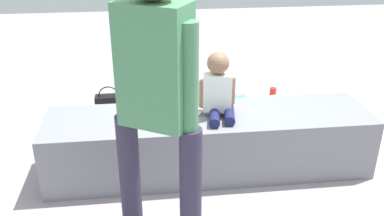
{
  "coord_description": "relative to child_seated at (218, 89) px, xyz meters",
  "views": [
    {
      "loc": [
        -0.47,
        -2.84,
        1.86
      ],
      "look_at": [
        -0.18,
        -0.39,
        0.72
      ],
      "focal_mm": 39.86,
      "sensor_mm": 36.0,
      "label": 1
    }
  ],
  "objects": [
    {
      "name": "handbag_brown_canvas",
      "position": [
        -0.71,
        0.66,
        -0.56
      ],
      "size": [
        0.33,
        0.13,
        0.35
      ],
      "color": "brown",
      "rests_on": "ground_plane"
    },
    {
      "name": "railing_post",
      "position": [
        -0.44,
        1.28,
        -0.33
      ],
      "size": [
        0.36,
        0.36,
        0.97
      ],
      "color": "black",
      "rests_on": "ground_plane"
    },
    {
      "name": "cake_plate",
      "position": [
        -0.22,
        0.07,
        -0.19
      ],
      "size": [
        0.22,
        0.22,
        0.07
      ],
      "color": "white",
      "rests_on": "concrete_ledge"
    },
    {
      "name": "water_bottle_near_gift",
      "position": [
        -0.22,
        0.7,
        -0.57
      ],
      "size": [
        0.07,
        0.07,
        0.24
      ],
      "color": "silver",
      "rests_on": "ground_plane"
    },
    {
      "name": "ground_plane",
      "position": [
        -0.06,
        0.01,
        -0.68
      ],
      "size": [
        12.0,
        12.0,
        0.0
      ],
      "primitive_type": "plane",
      "color": "#A4959E"
    },
    {
      "name": "concrete_ledge",
      "position": [
        -0.06,
        0.01,
        -0.45
      ],
      "size": [
        2.46,
        0.6,
        0.47
      ],
      "primitive_type": "cube",
      "color": "gray",
      "rests_on": "ground_plane"
    },
    {
      "name": "child_seated",
      "position": [
        0.0,
        0.0,
        0.0
      ],
      "size": [
        0.28,
        0.33,
        0.48
      ],
      "color": "#1A1D4B",
      "rests_on": "concrete_ledge"
    },
    {
      "name": "party_cup_red",
      "position": [
        0.87,
        1.36,
        -0.64
      ],
      "size": [
        0.07,
        0.07,
        0.1
      ],
      "primitive_type": "cylinder",
      "color": "red",
      "rests_on": "ground_plane"
    },
    {
      "name": "gift_bag",
      "position": [
        0.28,
        0.7,
        -0.53
      ],
      "size": [
        0.25,
        0.09,
        0.35
      ],
      "color": "#4C99E0",
      "rests_on": "ground_plane"
    },
    {
      "name": "adult_standing",
      "position": [
        -0.48,
        -0.8,
        0.37
      ],
      "size": [
        0.46,
        0.36,
        1.74
      ],
      "color": "#2E2A40",
      "rests_on": "ground_plane"
    },
    {
      "name": "handbag_black_leather",
      "position": [
        -0.9,
        1.13,
        -0.58
      ],
      "size": [
        0.27,
        0.12,
        0.29
      ],
      "color": "black",
      "rests_on": "ground_plane"
    },
    {
      "name": "cake_box_white",
      "position": [
        0.91,
        1.0,
        -0.63
      ],
      "size": [
        0.36,
        0.36,
        0.11
      ],
      "primitive_type": "cube",
      "rotation": [
        0.0,
        0.0,
        0.21
      ],
      "color": "white",
      "rests_on": "ground_plane"
    }
  ]
}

